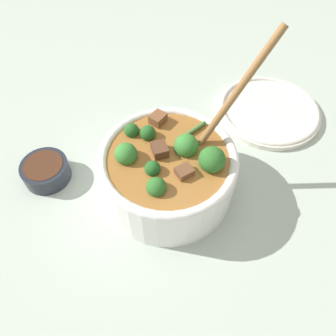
{
  "coord_description": "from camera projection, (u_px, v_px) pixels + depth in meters",
  "views": [
    {
      "loc": [
        -0.27,
        0.2,
        0.52
      ],
      "look_at": [
        0.0,
        0.0,
        0.07
      ],
      "focal_mm": 35.0,
      "sensor_mm": 36.0,
      "label": 1
    }
  ],
  "objects": [
    {
      "name": "ground_plane",
      "position": [
        168.0,
        189.0,
        0.62
      ],
      "size": [
        4.0,
        4.0,
        0.0
      ],
      "primitive_type": "plane",
      "color": "#ADBCAD"
    },
    {
      "name": "stew_bowl",
      "position": [
        168.0,
        170.0,
        0.57
      ],
      "size": [
        0.23,
        0.3,
        0.28
      ],
      "color": "white",
      "rests_on": "ground_plane"
    },
    {
      "name": "condiment_bowl",
      "position": [
        46.0,
        170.0,
        0.62
      ],
      "size": [
        0.09,
        0.09,
        0.04
      ],
      "color": "#232833",
      "rests_on": "ground_plane"
    },
    {
      "name": "empty_plate",
      "position": [
        268.0,
        110.0,
        0.73
      ],
      "size": [
        0.23,
        0.23,
        0.02
      ],
      "color": "silver",
      "rests_on": "ground_plane"
    }
  ]
}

